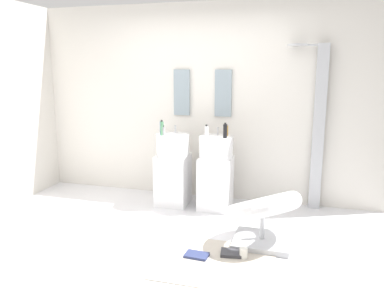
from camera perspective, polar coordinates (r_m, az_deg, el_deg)
name	(u,v)px	position (r m, az deg, el deg)	size (l,w,h in m)	color
ground_plane	(163,247)	(4.04, -4.32, -15.03)	(4.80, 3.60, 0.04)	silver
rear_partition	(203,103)	(5.22, 1.71, 6.17)	(4.80, 0.10, 2.60)	silver
pedestal_sink_left	(173,169)	(4.99, -2.85, -3.70)	(0.42, 0.42, 1.03)	white
pedestal_sink_right	(216,172)	(4.84, 3.54, -4.17)	(0.42, 0.42, 1.03)	white
vanity_mirror_left	(182,92)	(5.21, -1.51, 7.66)	(0.22, 0.03, 0.61)	#8C9EA8
vanity_mirror_right	(223,93)	(5.08, 4.66, 7.52)	(0.22, 0.03, 0.61)	#8C9EA8
shower_column	(318,124)	(4.97, 18.15, 2.79)	(0.49, 0.24, 2.05)	#B7BABF
lounge_chair	(263,211)	(3.97, 10.46, -9.83)	(1.10, 1.10, 0.65)	#B7BABF
area_rug	(216,262)	(3.71, 3.63, -17.12)	(1.05, 0.90, 0.01)	beige
magazine_navy	(197,255)	(3.79, 0.70, -16.17)	(0.22, 0.15, 0.02)	navy
magazine_charcoal	(232,253)	(3.84, 5.94, -15.80)	(0.21, 0.16, 0.03)	#38383D
coffee_mug	(244,253)	(3.78, 7.66, -15.74)	(0.08, 0.08, 0.10)	white
soap_bottle_green	(162,128)	(4.81, -4.49, 2.35)	(0.04, 0.04, 0.19)	#59996B
soap_bottle_black	(225,131)	(4.64, 4.94, 1.95)	(0.05, 0.05, 0.18)	black
soap_bottle_grey	(163,131)	(4.82, -4.29, 1.95)	(0.04, 0.04, 0.13)	#99999E
soap_bottle_amber	(226,130)	(4.82, 5.08, 2.04)	(0.05, 0.05, 0.14)	#C68C38
soap_bottle_blue	(162,128)	(4.82, -4.52, 2.37)	(0.05, 0.05, 0.19)	#4C72B7
soap_bottle_white	(206,131)	(4.76, 2.16, 1.97)	(0.05, 0.05, 0.14)	white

